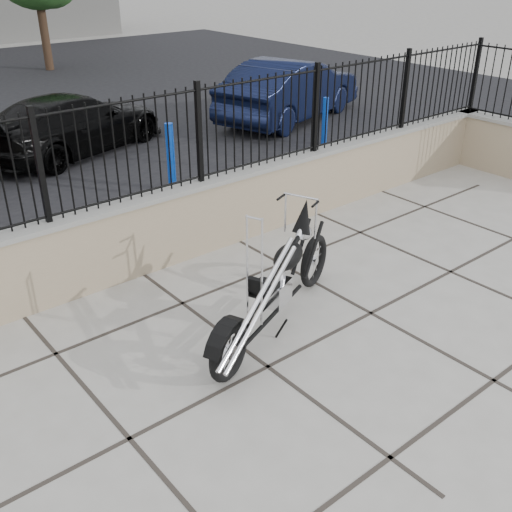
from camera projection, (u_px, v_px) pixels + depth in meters
The scene contains 8 objects.
ground_plane at pixel (268, 367), 5.78m from camera, with size 90.00×90.00×0.00m, color #99968E.
retaining_wall at pixel (135, 236), 7.27m from camera, with size 14.00×0.36×0.96m, color gray.
iron_fence at pixel (126, 150), 6.78m from camera, with size 14.00×0.08×1.20m, color black.
chopper_motorcycle at pixel (275, 267), 6.03m from camera, with size 2.46×0.43×1.48m, color black, non-canonical shape.
car_black at pixel (73, 123), 11.59m from camera, with size 1.60×3.94×1.14m, color black.
car_blue at pixel (290, 90), 13.77m from camera, with size 1.47×4.20×1.38m, color black.
bollard_b at pixel (171, 157), 9.75m from camera, with size 0.13×0.13×1.12m, color #0C25B7.
bollard_c at pixel (325, 121), 12.10m from camera, with size 0.11×0.11×0.95m, color #0C43B7.
Camera 1 is at (-3.03, -3.51, 3.60)m, focal length 42.00 mm.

